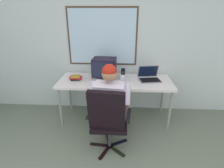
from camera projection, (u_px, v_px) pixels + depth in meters
wall_rear at (111, 43)px, 3.26m from camera, size 4.94×0.08×2.51m
desk at (115, 83)px, 3.10m from camera, size 1.87×0.71×0.72m
office_chair at (108, 118)px, 2.36m from camera, size 0.59×0.58×0.98m
person_seated at (111, 103)px, 2.55m from camera, size 0.55×0.75×1.22m
crt_monitor at (104, 68)px, 3.01m from camera, size 0.39×0.33×0.37m
laptop at (149, 76)px, 3.09m from camera, size 0.39×0.35×0.23m
wine_glass at (123, 78)px, 2.90m from camera, size 0.08×0.08×0.14m
desk_speaker at (123, 73)px, 3.17m from camera, size 0.07×0.08×0.16m
book_stack at (76, 78)px, 3.08m from camera, size 0.20×0.15×0.08m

